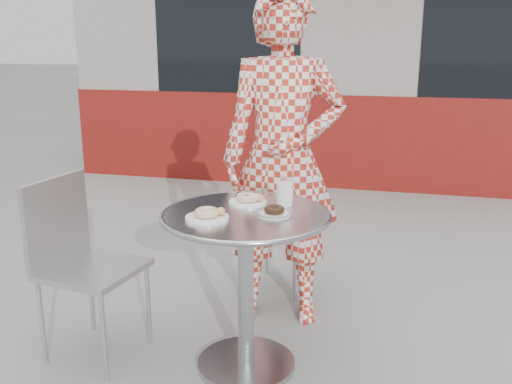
% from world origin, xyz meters
% --- Properties ---
extents(ground, '(60.00, 60.00, 0.00)m').
position_xyz_m(ground, '(0.00, 0.00, 0.00)').
color(ground, gray).
rests_on(ground, ground).
extents(storefront, '(6.02, 4.55, 3.00)m').
position_xyz_m(storefront, '(-0.00, 5.56, 1.49)').
color(storefront, gray).
rests_on(storefront, ground).
extents(bistro_table, '(0.79, 0.79, 0.80)m').
position_xyz_m(bistro_table, '(-0.02, -0.01, 0.60)').
color(bistro_table, '#B5B5BA').
rests_on(bistro_table, ground).
extents(chair_far, '(0.44, 0.44, 0.79)m').
position_xyz_m(chair_far, '(-0.06, 0.95, 0.24)').
color(chair_far, '#ABAEB3').
rests_on(chair_far, ground).
extents(chair_left, '(0.50, 0.50, 0.91)m').
position_xyz_m(chair_left, '(-0.81, -0.06, 0.28)').
color(chair_left, '#ABAEB3').
rests_on(chair_left, ground).
extents(seated_person, '(0.72, 0.52, 1.85)m').
position_xyz_m(seated_person, '(0.02, 0.60, 0.92)').
color(seated_person, '#AA271A').
rests_on(seated_person, ground).
extents(plate_far, '(0.18, 0.18, 0.05)m').
position_xyz_m(plate_far, '(-0.05, 0.15, 0.82)').
color(plate_far, white).
rests_on(plate_far, bistro_table).
extents(plate_near, '(0.19, 0.19, 0.05)m').
position_xyz_m(plate_near, '(-0.16, -0.14, 0.82)').
color(plate_near, white).
rests_on(plate_near, bistro_table).
extents(plate_checker, '(0.16, 0.16, 0.04)m').
position_xyz_m(plate_checker, '(0.11, -0.01, 0.81)').
color(plate_checker, white).
rests_on(plate_checker, bistro_table).
extents(milk_cup, '(0.09, 0.09, 0.14)m').
position_xyz_m(milk_cup, '(0.12, 0.16, 0.86)').
color(milk_cup, white).
rests_on(milk_cup, bistro_table).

